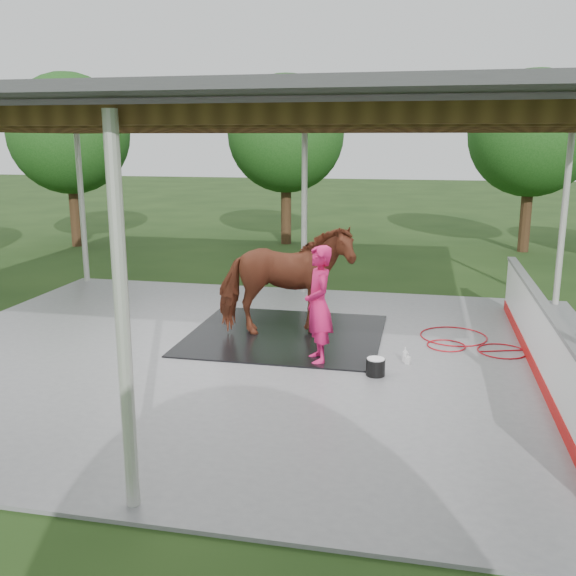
% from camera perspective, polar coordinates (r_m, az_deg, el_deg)
% --- Properties ---
extents(ground, '(100.00, 100.00, 0.00)m').
position_cam_1_polar(ground, '(11.03, -3.07, -6.15)').
color(ground, '#1E3814').
extents(concrete_slab, '(12.00, 10.00, 0.05)m').
position_cam_1_polar(concrete_slab, '(11.02, -3.07, -6.03)').
color(concrete_slab, slate).
rests_on(concrete_slab, ground).
extents(pavilion_structure, '(12.60, 10.60, 4.05)m').
position_cam_1_polar(pavilion_structure, '(10.42, -3.35, 14.90)').
color(pavilion_structure, beige).
rests_on(pavilion_structure, ground).
extents(dasher_board, '(0.16, 8.00, 1.15)m').
position_cam_1_polar(dasher_board, '(10.67, 21.58, -4.41)').
color(dasher_board, red).
rests_on(dasher_board, concrete_slab).
extents(tree_belt, '(28.00, 28.00, 5.80)m').
position_cam_1_polar(tree_belt, '(11.22, -0.57, 13.89)').
color(tree_belt, '#382314').
rests_on(tree_belt, ground).
extents(rubber_mat, '(3.55, 3.33, 0.03)m').
position_cam_1_polar(rubber_mat, '(12.02, -0.22, -4.17)').
color(rubber_mat, black).
rests_on(rubber_mat, concrete_slab).
extents(horse, '(2.64, 1.81, 2.04)m').
position_cam_1_polar(horse, '(11.76, -0.23, 0.66)').
color(horse, brown).
rests_on(horse, rubber_mat).
extents(handler, '(0.69, 0.83, 1.93)m').
position_cam_1_polar(handler, '(10.40, 2.73, -1.48)').
color(handler, '#D41659').
rests_on(handler, concrete_slab).
extents(wash_bucket, '(0.30, 0.30, 0.28)m').
position_cam_1_polar(wash_bucket, '(10.11, 7.79, -6.94)').
color(wash_bucket, black).
rests_on(wash_bucket, concrete_slab).
extents(soap_bottle_a, '(0.10, 0.10, 0.26)m').
position_cam_1_polar(soap_bottle_a, '(10.74, 10.36, -5.88)').
color(soap_bottle_a, silver).
rests_on(soap_bottle_a, concrete_slab).
extents(soap_bottle_b, '(0.10, 0.11, 0.18)m').
position_cam_1_polar(soap_bottle_b, '(10.71, 10.61, -6.18)').
color(soap_bottle_b, '#338CD8').
rests_on(soap_bottle_b, concrete_slab).
extents(hose_coil, '(2.43, 1.74, 0.02)m').
position_cam_1_polar(hose_coil, '(12.06, 15.45, -4.61)').
color(hose_coil, '#A90C16').
rests_on(hose_coil, concrete_slab).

